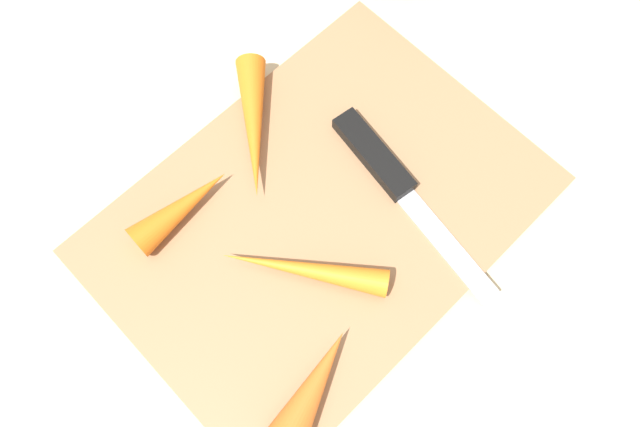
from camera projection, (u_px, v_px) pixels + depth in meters
name	position (u px, v px, depth m)	size (l,w,h in m)	color
ground_plane	(320.00, 218.00, 0.53)	(1.40, 1.40, 0.00)	#C6B793
cutting_board	(320.00, 216.00, 0.53)	(0.36, 0.26, 0.01)	#99704C
knife	(383.00, 166.00, 0.53)	(0.05, 0.20, 0.01)	#B7B7BC
carrot_longest	(304.00, 269.00, 0.49)	(0.02, 0.02, 0.13)	orange
carrot_long	(254.00, 126.00, 0.53)	(0.03, 0.03, 0.13)	orange
carrot_shortest	(314.00, 386.00, 0.46)	(0.03, 0.03, 0.09)	orange
carrot_short	(182.00, 208.00, 0.51)	(0.03, 0.03, 0.09)	orange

